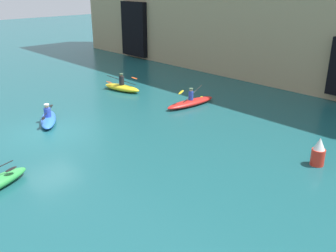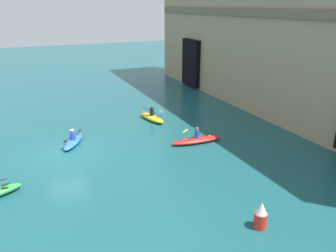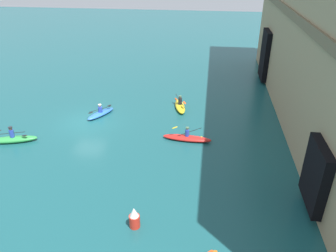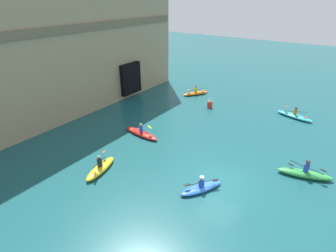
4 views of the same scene
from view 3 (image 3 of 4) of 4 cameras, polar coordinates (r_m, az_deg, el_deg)
ground_plane at (r=27.44m, az=-13.98°, el=0.64°), size 120.00×120.00×0.00m
kayak_blue at (r=28.26m, az=-11.65°, el=2.22°), size 2.87×2.04×1.02m
kayak_red at (r=24.01m, az=3.33°, el=-2.06°), size 1.06×3.62×1.14m
kayak_green at (r=26.26m, az=-25.37°, el=-2.05°), size 1.73×3.47×1.24m
kayak_yellow at (r=28.93m, az=2.11°, el=3.52°), size 3.03×1.43×1.21m
marker_buoy at (r=16.94m, az=-5.88°, el=-15.66°), size 0.55×0.55×1.19m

